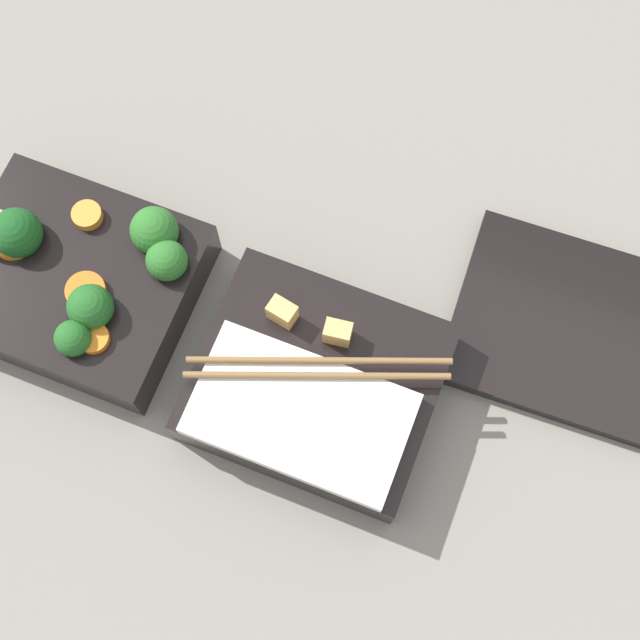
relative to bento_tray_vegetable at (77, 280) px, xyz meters
name	(u,v)px	position (x,y,z in m)	size (l,w,h in m)	color
ground_plane	(191,332)	(0.09, 0.00, -0.03)	(3.00, 3.00, 0.00)	gray
bento_tray_vegetable	(77,280)	(0.00, 0.00, 0.00)	(0.18, 0.15, 0.07)	black
bento_tray_rice	(315,386)	(0.21, -0.01, 0.00)	(0.19, 0.15, 0.07)	black
bento_lid	(564,327)	(0.37, 0.11, -0.02)	(0.17, 0.15, 0.02)	black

